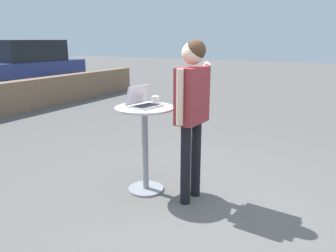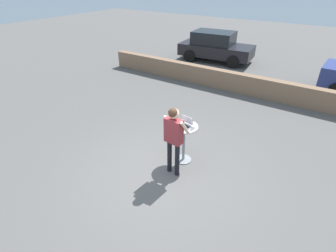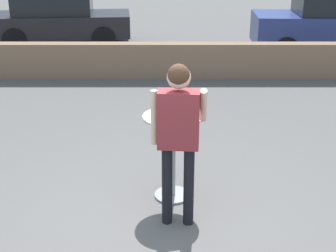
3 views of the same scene
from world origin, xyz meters
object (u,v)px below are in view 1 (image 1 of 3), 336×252
object	(u,v)px
cafe_table	(145,136)
parked_car_further_down	(25,68)
laptop	(143,102)
standing_person	(192,101)
coffee_mug	(155,100)

from	to	relation	value
cafe_table	parked_car_further_down	distance (m)	8.51
laptop	standing_person	distance (m)	0.59
parked_car_further_down	laptop	bearing A→B (deg)	-119.47
cafe_table	laptop	size ratio (longest dim) A/B	2.72
coffee_mug	cafe_table	bearing A→B (deg)	179.50
standing_person	laptop	bearing A→B (deg)	94.01
coffee_mug	parked_car_further_down	bearing A→B (deg)	61.97
cafe_table	coffee_mug	bearing A→B (deg)	-0.50
cafe_table	parked_car_further_down	size ratio (longest dim) A/B	0.26
parked_car_further_down	standing_person	bearing A→B (deg)	-117.39
coffee_mug	standing_person	size ratio (longest dim) A/B	0.07
laptop	parked_car_further_down	bearing A→B (deg)	60.53
coffee_mug	parked_car_further_down	distance (m)	8.40
cafe_table	laptop	xyz separation A→B (m)	(0.01, 0.02, 0.39)
standing_person	parked_car_further_down	xyz separation A→B (m)	(4.13, 7.97, -0.27)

